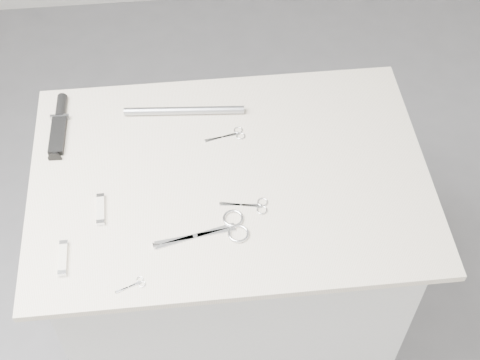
{
  "coord_description": "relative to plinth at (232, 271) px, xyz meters",
  "views": [
    {
      "loc": [
        -0.08,
        -1.06,
        2.22
      ],
      "look_at": [
        0.02,
        -0.02,
        0.92
      ],
      "focal_mm": 50.0,
      "sensor_mm": 36.0,
      "label": 1
    }
  ],
  "objects": [
    {
      "name": "metal_rail",
      "position": [
        -0.1,
        0.22,
        0.48
      ],
      "size": [
        0.32,
        0.05,
        0.02
      ],
      "primitive_type": "cylinder",
      "rotation": [
        0.0,
        1.57,
        -0.08
      ],
      "color": "#94969C",
      "rests_on": "display_board"
    },
    {
      "name": "pocket_knife_b",
      "position": [
        -0.32,
        -0.08,
        0.48
      ],
      "size": [
        0.02,
        0.09,
        0.01
      ],
      "rotation": [
        0.0,
        0.0,
        1.6
      ],
      "color": "beige",
      "rests_on": "display_board"
    },
    {
      "name": "ground",
      "position": [
        0.0,
        0.0,
        -0.46
      ],
      "size": [
        4.0,
        4.0,
        0.01
      ],
      "primitive_type": "cube",
      "color": "slate",
      "rests_on": "ground"
    },
    {
      "name": "tiny_scissors",
      "position": [
        -0.24,
        -0.3,
        0.47
      ],
      "size": [
        0.07,
        0.04,
        0.0
      ],
      "rotation": [
        0.0,
        0.0,
        0.36
      ],
      "color": "silver",
      "rests_on": "display_board"
    },
    {
      "name": "embroidery_scissors_b",
      "position": [
        0.02,
        0.13,
        0.47
      ],
      "size": [
        0.11,
        0.05,
        0.0
      ],
      "rotation": [
        0.0,
        0.0,
        0.2
      ],
      "color": "silver",
      "rests_on": "display_board"
    },
    {
      "name": "sheathed_knife",
      "position": [
        -0.44,
        0.22,
        0.48
      ],
      "size": [
        0.05,
        0.21,
        0.03
      ],
      "rotation": [
        0.0,
        0.0,
        1.55
      ],
      "color": "black",
      "rests_on": "display_board"
    },
    {
      "name": "large_shears",
      "position": [
        -0.04,
        -0.17,
        0.47
      ],
      "size": [
        0.22,
        0.1,
        0.01
      ],
      "rotation": [
        0.0,
        0.0,
        0.18
      ],
      "color": "silver",
      "rests_on": "display_board"
    },
    {
      "name": "embroidery_scissors_a",
      "position": [
        0.05,
        -0.11,
        0.47
      ],
      "size": [
        0.12,
        0.05,
        0.0
      ],
      "rotation": [
        0.0,
        0.0,
        -0.17
      ],
      "color": "silver",
      "rests_on": "display_board"
    },
    {
      "name": "display_board",
      "position": [
        0.0,
        0.0,
        0.46
      ],
      "size": [
        1.0,
        0.7,
        0.02
      ],
      "primitive_type": "cube",
      "color": "beige",
      "rests_on": "plinth"
    },
    {
      "name": "pocket_knife_a",
      "position": [
        -0.4,
        -0.21,
        0.48
      ],
      "size": [
        0.02,
        0.09,
        0.01
      ],
      "rotation": [
        0.0,
        0.0,
        1.59
      ],
      "color": "beige",
      "rests_on": "display_board"
    },
    {
      "name": "plinth",
      "position": [
        0.0,
        0.0,
        0.0
      ],
      "size": [
        0.9,
        0.6,
        0.9
      ],
      "primitive_type": "cube",
      "color": "silver",
      "rests_on": "ground"
    }
  ]
}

